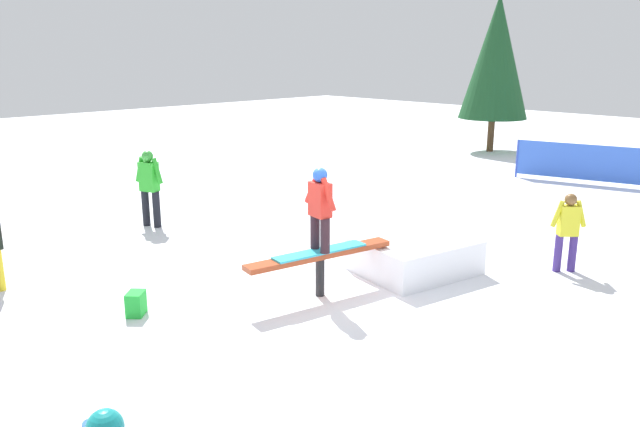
# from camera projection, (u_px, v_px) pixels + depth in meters

# --- Properties ---
(ground_plane) EXTENTS (60.00, 60.00, 0.00)m
(ground_plane) POSITION_uv_depth(u_px,v_px,m) (320.00, 295.00, 9.50)
(ground_plane) COLOR white
(rail_feature) EXTENTS (2.47, 0.74, 0.69)m
(rail_feature) POSITION_uv_depth(u_px,v_px,m) (320.00, 259.00, 9.35)
(rail_feature) COLOR black
(rail_feature) RESTS_ON ground
(snow_kicker_ramp) EXTENTS (2.05, 1.81, 0.57)m
(snow_kicker_ramp) POSITION_uv_depth(u_px,v_px,m) (415.00, 255.00, 10.44)
(snow_kicker_ramp) COLOR white
(snow_kicker_ramp) RESTS_ON ground
(main_rider_on_rail) EXTENTS (1.57, 0.76, 1.29)m
(main_rider_on_rail) POSITION_uv_depth(u_px,v_px,m) (320.00, 212.00, 9.16)
(main_rider_on_rail) COLOR #2EB2CC
(main_rider_on_rail) RESTS_ON rail_feature
(bystander_yellow) EXTENTS (0.49, 0.47, 1.34)m
(bystander_yellow) POSITION_uv_depth(u_px,v_px,m) (568.00, 228.00, 10.34)
(bystander_yellow) COLOR #3F2B7C
(bystander_yellow) RESTS_ON ground
(bystander_green) EXTENTS (0.34, 0.70, 1.62)m
(bystander_green) POSITION_uv_depth(u_px,v_px,m) (149.00, 184.00, 12.98)
(bystander_green) COLOR black
(bystander_green) RESTS_ON ground
(backpack_on_snow) EXTENTS (0.37, 0.37, 0.34)m
(backpack_on_snow) POSITION_uv_depth(u_px,v_px,m) (136.00, 304.00, 8.76)
(backpack_on_snow) COLOR green
(backpack_on_snow) RESTS_ON ground
(safety_fence) EXTENTS (1.48, 5.30, 1.10)m
(safety_fence) POSITION_uv_depth(u_px,v_px,m) (619.00, 165.00, 16.81)
(safety_fence) COLOR blue
(safety_fence) RESTS_ON ground
(pine_tree_near) EXTENTS (2.43, 2.43, 5.52)m
(pine_tree_near) POSITION_uv_depth(u_px,v_px,m) (496.00, 57.00, 22.03)
(pine_tree_near) COLOR #4C331E
(pine_tree_near) RESTS_ON ground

